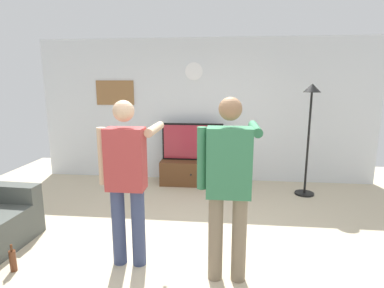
{
  "coord_description": "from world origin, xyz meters",
  "views": [
    {
      "loc": [
        0.38,
        -3.01,
        1.91
      ],
      "look_at": [
        -0.06,
        1.2,
        1.05
      ],
      "focal_mm": 28.98,
      "sensor_mm": 36.0,
      "label": 1
    }
  ],
  "objects_px": {
    "wall_clock": "(194,71)",
    "person_standing_nearer_couch": "(229,180)",
    "framed_picture": "(115,93)",
    "floor_lamp": "(310,117)",
    "television": "(193,142)",
    "person_standing_nearer_lamp": "(127,175)",
    "beverage_bottle": "(13,260)",
    "tv_stand": "(192,172)"
  },
  "relations": [
    {
      "from": "floor_lamp",
      "to": "person_standing_nearer_couch",
      "type": "relative_size",
      "value": 1.06
    },
    {
      "from": "person_standing_nearer_lamp",
      "to": "beverage_bottle",
      "type": "height_order",
      "value": "person_standing_nearer_lamp"
    },
    {
      "from": "tv_stand",
      "to": "person_standing_nearer_lamp",
      "type": "height_order",
      "value": "person_standing_nearer_lamp"
    },
    {
      "from": "framed_picture",
      "to": "floor_lamp",
      "type": "relative_size",
      "value": 0.4
    },
    {
      "from": "floor_lamp",
      "to": "person_standing_nearer_couch",
      "type": "distance_m",
      "value": 2.83
    },
    {
      "from": "framed_picture",
      "to": "floor_lamp",
      "type": "distance_m",
      "value": 3.6
    },
    {
      "from": "wall_clock",
      "to": "tv_stand",
      "type": "bearing_deg",
      "value": -90.0
    },
    {
      "from": "wall_clock",
      "to": "framed_picture",
      "type": "distance_m",
      "value": 1.59
    },
    {
      "from": "framed_picture",
      "to": "floor_lamp",
      "type": "xyz_separation_m",
      "value": [
        3.52,
        -0.67,
        -0.35
      ]
    },
    {
      "from": "television",
      "to": "wall_clock",
      "type": "relative_size",
      "value": 3.49
    },
    {
      "from": "person_standing_nearer_lamp",
      "to": "person_standing_nearer_couch",
      "type": "distance_m",
      "value": 1.04
    },
    {
      "from": "tv_stand",
      "to": "person_standing_nearer_lamp",
      "type": "relative_size",
      "value": 0.68
    },
    {
      "from": "floor_lamp",
      "to": "beverage_bottle",
      "type": "height_order",
      "value": "floor_lamp"
    },
    {
      "from": "framed_picture",
      "to": "person_standing_nearer_lamp",
      "type": "height_order",
      "value": "framed_picture"
    },
    {
      "from": "framed_picture",
      "to": "beverage_bottle",
      "type": "height_order",
      "value": "framed_picture"
    },
    {
      "from": "television",
      "to": "framed_picture",
      "type": "xyz_separation_m",
      "value": [
        -1.54,
        0.25,
        0.89
      ]
    },
    {
      "from": "television",
      "to": "tv_stand",
      "type": "bearing_deg",
      "value": -90.0
    },
    {
      "from": "person_standing_nearer_lamp",
      "to": "beverage_bottle",
      "type": "xyz_separation_m",
      "value": [
        -1.14,
        -0.28,
        -0.86
      ]
    },
    {
      "from": "wall_clock",
      "to": "framed_picture",
      "type": "height_order",
      "value": "wall_clock"
    },
    {
      "from": "beverage_bottle",
      "to": "wall_clock",
      "type": "bearing_deg",
      "value": 64.83
    },
    {
      "from": "framed_picture",
      "to": "person_standing_nearer_couch",
      "type": "relative_size",
      "value": 0.42
    },
    {
      "from": "tv_stand",
      "to": "wall_clock",
      "type": "bearing_deg",
      "value": 90.0
    },
    {
      "from": "wall_clock",
      "to": "person_standing_nearer_lamp",
      "type": "distance_m",
      "value": 3.2
    },
    {
      "from": "framed_picture",
      "to": "beverage_bottle",
      "type": "xyz_separation_m",
      "value": [
        0.01,
        -3.26,
        -1.57
      ]
    },
    {
      "from": "wall_clock",
      "to": "beverage_bottle",
      "type": "height_order",
      "value": "wall_clock"
    },
    {
      "from": "person_standing_nearer_couch",
      "to": "beverage_bottle",
      "type": "bearing_deg",
      "value": -176.9
    },
    {
      "from": "wall_clock",
      "to": "beverage_bottle",
      "type": "relative_size",
      "value": 1.11
    },
    {
      "from": "framed_picture",
      "to": "person_standing_nearer_couch",
      "type": "bearing_deg",
      "value": -55.25
    },
    {
      "from": "television",
      "to": "wall_clock",
      "type": "bearing_deg",
      "value": 90.0
    },
    {
      "from": "television",
      "to": "framed_picture",
      "type": "bearing_deg",
      "value": 170.83
    },
    {
      "from": "television",
      "to": "person_standing_nearer_lamp",
      "type": "height_order",
      "value": "person_standing_nearer_lamp"
    },
    {
      "from": "person_standing_nearer_couch",
      "to": "person_standing_nearer_lamp",
      "type": "bearing_deg",
      "value": 171.17
    },
    {
      "from": "tv_stand",
      "to": "floor_lamp",
      "type": "relative_size",
      "value": 0.62
    },
    {
      "from": "framed_picture",
      "to": "person_standing_nearer_lamp",
      "type": "bearing_deg",
      "value": -68.83
    },
    {
      "from": "tv_stand",
      "to": "person_standing_nearer_couch",
      "type": "xyz_separation_m",
      "value": [
        0.64,
        -2.84,
        0.78
      ]
    },
    {
      "from": "television",
      "to": "floor_lamp",
      "type": "distance_m",
      "value": 2.1
    },
    {
      "from": "tv_stand",
      "to": "television",
      "type": "height_order",
      "value": "television"
    },
    {
      "from": "framed_picture",
      "to": "floor_lamp",
      "type": "bearing_deg",
      "value": -10.81
    },
    {
      "from": "television",
      "to": "person_standing_nearer_lamp",
      "type": "bearing_deg",
      "value": -98.05
    },
    {
      "from": "person_standing_nearer_couch",
      "to": "beverage_bottle",
      "type": "distance_m",
      "value": 2.34
    },
    {
      "from": "wall_clock",
      "to": "person_standing_nearer_lamp",
      "type": "relative_size",
      "value": 0.19
    },
    {
      "from": "wall_clock",
      "to": "person_standing_nearer_couch",
      "type": "height_order",
      "value": "wall_clock"
    }
  ]
}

